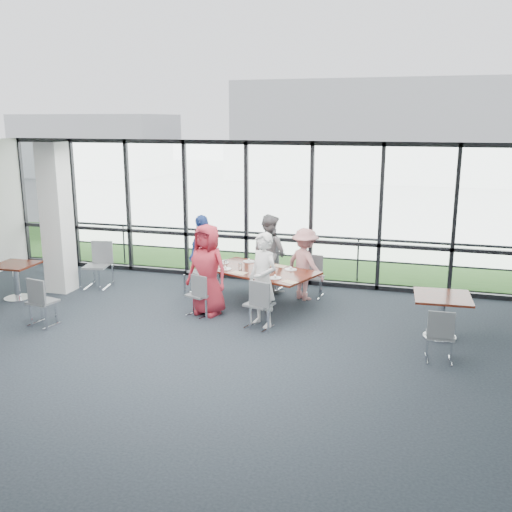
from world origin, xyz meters
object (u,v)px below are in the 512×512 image
(diner_end, at_px, (203,254))
(chair_main_fr, at_px, (313,277))
(diner_far_right, at_px, (305,264))
(chair_main_end, at_px, (201,272))
(structural_column, at_px, (57,218))
(side_table_left, at_px, (15,270))
(chair_main_fl, at_px, (269,268))
(chair_spare_lb, at_px, (96,266))
(diner_near_right, at_px, (263,280))
(diner_far_left, at_px, (269,253))
(chair_spare_r, at_px, (440,335))
(chair_main_nr, at_px, (259,304))
(main_table, at_px, (260,275))
(side_table_right, at_px, (442,302))
(chair_main_nl, at_px, (199,295))
(chair_spare_la, at_px, (43,302))
(diner_near_left, at_px, (207,270))

(diner_end, xyz_separation_m, chair_main_fr, (2.31, 0.35, -0.43))
(diner_far_right, height_order, chair_main_fr, diner_far_right)
(chair_main_end, bearing_deg, chair_main_fr, 130.79)
(structural_column, distance_m, chair_main_fr, 5.57)
(side_table_left, relative_size, chair_main_fl, 0.86)
(structural_column, xyz_separation_m, chair_spare_lb, (0.64, 0.36, -1.10))
(diner_near_right, distance_m, diner_far_left, 2.16)
(chair_main_end, bearing_deg, chair_spare_r, 95.89)
(diner_far_left, bearing_deg, structural_column, 47.14)
(diner_end, xyz_separation_m, chair_main_nr, (1.75, -1.75, -0.41))
(chair_main_fr, bearing_deg, diner_far_left, -3.98)
(main_table, bearing_deg, chair_main_fr, 65.78)
(side_table_right, height_order, diner_end, diner_end)
(chair_main_nl, xyz_separation_m, chair_spare_lb, (-2.86, 1.05, 0.09))
(main_table, relative_size, chair_main_end, 2.65)
(diner_near_right, xyz_separation_m, chair_spare_r, (3.04, -0.75, -0.44))
(main_table, bearing_deg, side_table_left, -148.79)
(chair_main_nl, relative_size, chair_spare_r, 0.97)
(structural_column, distance_m, side_table_left, 1.36)
(structural_column, relative_size, diner_far_right, 2.14)
(chair_main_nr, height_order, chair_main_fr, chair_main_nr)
(chair_main_nr, relative_size, chair_spare_la, 1.00)
(chair_main_nr, bearing_deg, chair_spare_la, -148.93)
(main_table, distance_m, chair_spare_r, 3.84)
(diner_far_left, distance_m, chair_main_nl, 2.16)
(diner_near_left, distance_m, chair_main_fr, 2.41)
(diner_near_right, xyz_separation_m, chair_main_end, (-1.81, 1.55, -0.39))
(diner_near_left, xyz_separation_m, chair_main_end, (-0.63, 1.24, -0.41))
(main_table, xyz_separation_m, chair_main_fr, (0.89, 0.90, -0.22))
(main_table, bearing_deg, structural_column, -157.39)
(diner_end, height_order, chair_main_nl, diner_end)
(chair_spare_la, bearing_deg, chair_main_fl, 55.61)
(main_table, xyz_separation_m, diner_far_right, (0.75, 0.71, 0.10))
(main_table, distance_m, chair_main_nl, 1.31)
(chair_main_end, bearing_deg, structural_column, -45.41)
(structural_column, height_order, chair_spare_lb, structural_column)
(main_table, xyz_separation_m, chair_spare_lb, (-3.81, 0.17, -0.14))
(diner_near_left, bearing_deg, chair_main_fr, 56.98)
(side_table_left, xyz_separation_m, chair_main_fl, (4.86, 2.11, -0.14))
(diner_end, bearing_deg, chair_main_fl, 123.96)
(side_table_right, height_order, chair_main_nr, chair_main_nr)
(side_table_left, xyz_separation_m, diner_far_left, (4.88, 2.04, 0.22))
(main_table, relative_size, diner_far_right, 1.64)
(main_table, height_order, diner_far_right, diner_far_right)
(side_table_left, xyz_separation_m, chair_main_end, (3.52, 1.49, -0.16))
(structural_column, bearing_deg, chair_main_fr, 11.59)
(diner_far_left, relative_size, chair_spare_r, 2.01)
(chair_main_nl, height_order, chair_spare_r, chair_spare_r)
(chair_spare_la, bearing_deg, main_table, 42.90)
(main_table, distance_m, diner_far_right, 1.04)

